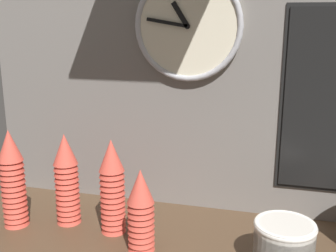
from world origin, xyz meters
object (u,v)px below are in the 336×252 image
Objects in this scene: cup_stack_left at (67,179)px; wall_clock at (188,26)px; cup_stack_center_left at (112,186)px; cup_stack_center at (141,210)px; bowl_stack_right at (284,245)px; cup_stack_far_left at (12,178)px.

wall_clock is at bearing 30.91° from cup_stack_left.
cup_stack_center is at bearing -34.27° from cup_stack_center_left.
bowl_stack_right is at bearing 0.41° from cup_stack_center.
wall_clock reaches higher than cup_stack_center_left.
cup_stack_left is at bearing 160.83° from cup_stack_center.
cup_stack_center is 1.51× the size of bowl_stack_right.
cup_stack_left is 0.94× the size of cup_stack_far_left.
cup_stack_center is 0.41m from bowl_stack_right.
cup_stack_center_left is 0.85× the size of wall_clock.
cup_stack_far_left is 1.30× the size of cup_stack_center.
wall_clock is at bearing 51.12° from cup_stack_center_left.
cup_stack_far_left is (-0.33, -0.04, 0.01)m from cup_stack_center_left.
bowl_stack_right is (0.70, -0.10, -0.08)m from cup_stack_left.
cup_stack_far_left reaches higher than cup_stack_center.
cup_stack_center is at bearing -179.59° from bowl_stack_right.
cup_stack_far_left is 0.91× the size of wall_clock.
cup_stack_left is 1.85× the size of bowl_stack_right.
cup_stack_center_left is 1.22× the size of cup_stack_center.
wall_clock is (0.19, 0.23, 0.49)m from cup_stack_center_left.
cup_stack_far_left reaches higher than cup_stack_center_left.
cup_stack_center_left is 1.85× the size of bowl_stack_right.
cup_stack_center_left is 0.15m from cup_stack_center.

